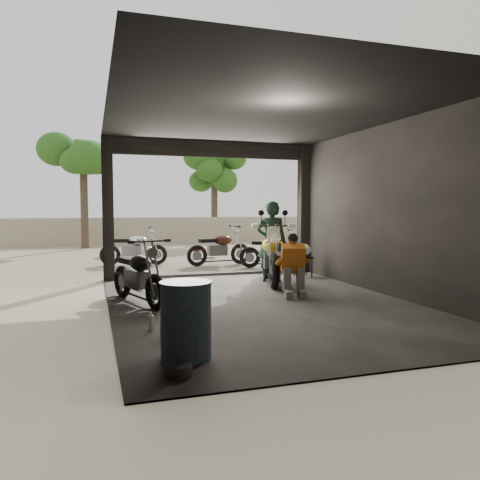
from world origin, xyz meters
TOP-DOWN VIEW (x-y plane):
  - ground at (0.00, 0.00)m, footprint 80.00×80.00m
  - garage at (0.00, 0.55)m, footprint 7.00×7.13m
  - boundary_wall at (0.00, 14.00)m, footprint 18.00×0.30m
  - tree_left at (-3.00, 12.50)m, footprint 2.20×2.20m
  - tree_right at (2.80, 14.00)m, footprint 2.20×2.20m
  - main_bike at (0.93, 1.99)m, footprint 1.30×2.13m
  - left_bike at (-2.00, 0.69)m, footprint 1.20×1.80m
  - outside_bike_a at (-1.61, 6.20)m, footprint 1.76×1.00m
  - outside_bike_b at (0.73, 5.46)m, footprint 1.74×0.88m
  - outside_bike_c at (1.93, 4.31)m, footprint 1.73×1.38m
  - rider at (1.03, 2.15)m, footprint 0.76×0.63m
  - mechanic at (0.80, 0.42)m, footprint 0.77×0.91m
  - stool at (2.00, 2.57)m, footprint 0.36×0.36m
  - helmet at (2.02, 2.54)m, footprint 0.37×0.38m
  - oil_drum at (-1.78, -2.49)m, footprint 0.58×0.58m
  - sign_post at (3.73, 4.11)m, footprint 0.87×0.08m

SIDE VIEW (x-z plane):
  - ground at x=0.00m, z-range 0.00..0.00m
  - oil_drum at x=-1.78m, z-range 0.00..0.85m
  - stool at x=2.00m, z-range 0.18..0.68m
  - outside_bike_c at x=1.93m, z-range 0.00..1.09m
  - outside_bike_a at x=-1.61m, z-range 0.00..1.12m
  - left_bike at x=-2.00m, z-range 0.00..1.13m
  - outside_bike_b at x=0.73m, z-range 0.00..1.13m
  - mechanic at x=0.80m, z-range 0.00..1.13m
  - boundary_wall at x=0.00m, z-range 0.00..1.20m
  - helmet at x=2.02m, z-range 0.50..0.79m
  - main_bike at x=0.93m, z-range 0.00..1.33m
  - rider at x=1.03m, z-range 0.00..1.79m
  - garage at x=0.00m, z-range -0.32..2.88m
  - sign_post at x=3.73m, z-range 0.48..3.09m
  - tree_right at x=2.80m, z-range 1.06..6.06m
  - tree_left at x=-3.00m, z-range 1.19..6.79m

